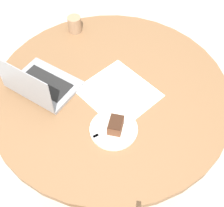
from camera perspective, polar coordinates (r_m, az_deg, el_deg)
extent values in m
plane|color=#B7AD9E|center=(2.11, -0.20, -10.05)|extent=(12.00, 12.00, 0.00)
cylinder|color=brown|center=(2.10, -0.20, -9.92)|extent=(0.55, 0.55, 0.02)
cylinder|color=brown|center=(1.80, -0.23, -4.88)|extent=(0.09, 0.09, 0.67)
cylinder|color=brown|center=(1.52, -0.27, 2.21)|extent=(1.16, 1.16, 0.03)
cube|color=white|center=(1.49, 1.22, 1.96)|extent=(0.39, 0.37, 0.00)
cylinder|color=silver|center=(1.36, 0.30, -4.73)|extent=(0.21, 0.21, 0.01)
cube|color=brown|center=(1.34, 0.67, -4.00)|extent=(0.10, 0.10, 0.05)
cube|color=#351E13|center=(1.32, 0.68, -3.37)|extent=(0.10, 0.09, 0.00)
cube|color=silver|center=(1.36, -0.33, -4.64)|extent=(0.02, 0.17, 0.00)
cube|color=silver|center=(1.34, -3.04, -5.97)|extent=(0.03, 0.03, 0.00)
cylinder|color=#997556|center=(1.80, -6.85, 14.20)|extent=(0.07, 0.07, 0.09)
cube|color=gray|center=(1.55, -12.08, 3.47)|extent=(0.38, 0.34, 0.02)
cube|color=black|center=(1.54, -12.14, 3.71)|extent=(0.28, 0.23, 0.00)
cube|color=gray|center=(1.42, -15.80, 3.29)|extent=(0.28, 0.15, 0.20)
cube|color=black|center=(1.43, -15.69, 3.39)|extent=(0.26, 0.14, 0.18)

